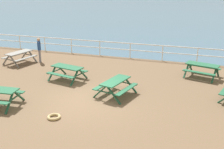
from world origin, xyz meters
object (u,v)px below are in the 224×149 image
object	(u,v)px
picnic_table_near_left	(67,70)
picnic_table_seaward	(19,55)
visitor	(39,48)
picnic_table_corner	(116,84)
picnic_table_far_right	(202,67)

from	to	relation	value
picnic_table_near_left	picnic_table_seaward	xyz separation A→B (m)	(-4.50, 1.91, 0.00)
picnic_table_seaward	visitor	bearing A→B (deg)	-45.05
picnic_table_seaward	visitor	xyz separation A→B (m)	(1.12, 0.69, 0.36)
picnic_table_corner	picnic_table_seaward	bearing A→B (deg)	81.67
picnic_table_near_left	picnic_table_corner	xyz separation A→B (m)	(3.21, -1.29, 0.00)
picnic_table_corner	picnic_table_far_right	bearing A→B (deg)	-29.73
picnic_table_far_right	picnic_table_corner	size ratio (longest dim) A/B	1.01
picnic_table_near_left	picnic_table_far_right	distance (m)	7.64
picnic_table_seaward	visitor	distance (m)	1.37
picnic_table_far_right	visitor	distance (m)	10.51
visitor	picnic_table_far_right	bearing A→B (deg)	-31.82
picnic_table_near_left	picnic_table_seaward	bearing A→B (deg)	169.39
picnic_table_seaward	picnic_table_corner	distance (m)	8.35
picnic_table_near_left	picnic_table_far_right	bearing A→B (deg)	33.67
visitor	picnic_table_near_left	bearing A→B (deg)	-70.38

